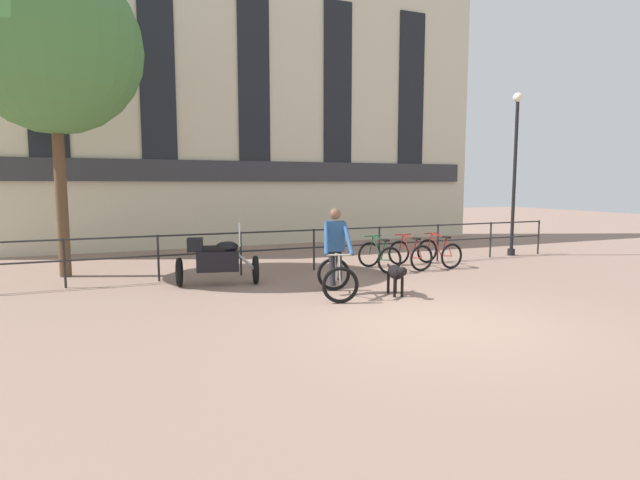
% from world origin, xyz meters
% --- Properties ---
extents(ground_plane, '(60.00, 60.00, 0.00)m').
position_xyz_m(ground_plane, '(0.00, 0.00, 0.00)').
color(ground_plane, '#8E7060').
extents(canal_railing, '(15.05, 0.05, 1.05)m').
position_xyz_m(canal_railing, '(-0.00, 5.20, 0.71)').
color(canal_railing, '#232326').
rests_on(canal_railing, ground_plane).
extents(building_facade, '(18.00, 0.72, 10.49)m').
position_xyz_m(building_facade, '(0.00, 10.99, 5.22)').
color(building_facade, beige).
rests_on(building_facade, ground_plane).
extents(cyclist_with_bike, '(1.01, 1.32, 1.70)m').
position_xyz_m(cyclist_with_bike, '(-0.66, 2.41, 0.76)').
color(cyclist_with_bike, black).
rests_on(cyclist_with_bike, ground_plane).
extents(dog, '(0.32, 0.90, 0.62)m').
position_xyz_m(dog, '(0.41, 1.91, 0.44)').
color(dog, black).
rests_on(dog, ground_plane).
extents(parked_motorcycle, '(1.82, 0.96, 1.35)m').
position_xyz_m(parked_motorcycle, '(-2.62, 4.27, 0.56)').
color(parked_motorcycle, black).
rests_on(parked_motorcycle, ground_plane).
extents(parked_bicycle_near_lamp, '(0.67, 1.12, 0.86)m').
position_xyz_m(parked_bicycle_near_lamp, '(1.51, 4.54, 0.36)').
color(parked_bicycle_near_lamp, black).
rests_on(parked_bicycle_near_lamp, ground_plane).
extents(parked_bicycle_mid_left, '(0.67, 1.11, 0.86)m').
position_xyz_m(parked_bicycle_mid_left, '(2.42, 4.54, 0.36)').
color(parked_bicycle_mid_left, black).
rests_on(parked_bicycle_mid_left, ground_plane).
extents(parked_bicycle_mid_right, '(0.68, 1.12, 0.86)m').
position_xyz_m(parked_bicycle_mid_right, '(3.33, 4.54, 0.36)').
color(parked_bicycle_mid_right, black).
rests_on(parked_bicycle_mid_right, ground_plane).
extents(street_lamp, '(0.28, 0.28, 4.84)m').
position_xyz_m(street_lamp, '(6.54, 5.31, 2.70)').
color(street_lamp, black).
rests_on(street_lamp, ground_plane).
extents(tree_canalside_left, '(3.91, 3.91, 7.20)m').
position_xyz_m(tree_canalside_left, '(-5.73, 6.65, 5.23)').
color(tree_canalside_left, brown).
rests_on(tree_canalside_left, ground_plane).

